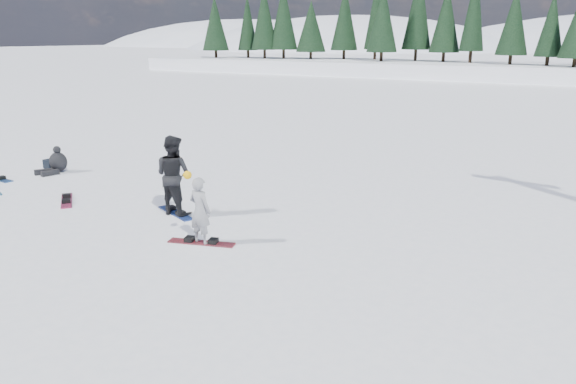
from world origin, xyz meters
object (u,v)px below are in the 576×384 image
(snowboard_loose_b, at_px, (67,201))
(seated_rider, at_px, (57,162))
(snowboarder_man, at_px, (174,175))
(snowboarder_woman, at_px, (200,210))
(gear_bag, at_px, (50,164))

(snowboard_loose_b, bearing_deg, seated_rider, -174.97)
(snowboarder_man, relative_size, seated_rider, 1.79)
(snowboarder_woman, height_order, gear_bag, snowboarder_woman)
(snowboarder_woman, distance_m, gear_bag, 9.61)
(seated_rider, bearing_deg, snowboarder_woman, 1.79)
(gear_bag, bearing_deg, snowboarder_woman, -19.13)
(snowboarder_man, height_order, seated_rider, snowboarder_man)
(snowboarder_woman, relative_size, gear_bag, 3.65)
(snowboarder_man, distance_m, snowboard_loose_b, 3.57)
(gear_bag, height_order, snowboard_loose_b, gear_bag)
(snowboarder_woman, xyz_separation_m, snowboard_loose_b, (-5.29, 0.73, -0.75))
(snowboarder_woman, bearing_deg, snowboard_loose_b, -3.91)
(gear_bag, distance_m, snowboard_loose_b, 4.48)
(snowboarder_woman, xyz_separation_m, seated_rider, (-8.36, 2.89, -0.43))
(seated_rider, distance_m, gear_bag, 0.77)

